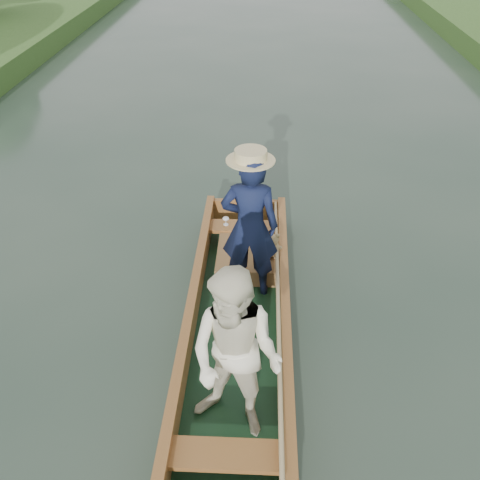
{
  "coord_description": "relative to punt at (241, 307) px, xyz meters",
  "views": [
    {
      "loc": [
        0.23,
        -4.25,
        4.19
      ],
      "look_at": [
        0.0,
        0.6,
        0.95
      ],
      "focal_mm": 40.0,
      "sensor_mm": 36.0,
      "label": 1
    }
  ],
  "objects": [
    {
      "name": "punt",
      "position": [
        0.0,
        0.0,
        0.0
      ],
      "size": [
        1.12,
        5.0,
        1.89
      ],
      "color": "black",
      "rests_on": "ground"
    },
    {
      "name": "ground",
      "position": [
        -0.05,
        0.14,
        -0.64
      ],
      "size": [
        120.0,
        120.0,
        0.0
      ],
      "primitive_type": "plane",
      "color": "#283D30",
      "rests_on": "ground"
    }
  ]
}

